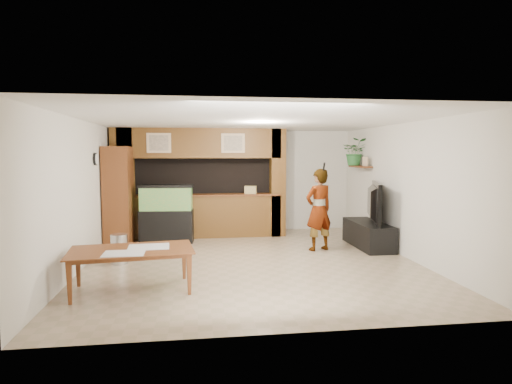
{
  "coord_description": "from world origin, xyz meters",
  "views": [
    {
      "loc": [
        -0.98,
        -7.78,
        2.01
      ],
      "look_at": [
        0.17,
        0.6,
        1.25
      ],
      "focal_mm": 30.0,
      "sensor_mm": 36.0,
      "label": 1
    }
  ],
  "objects": [
    {
      "name": "newspaper_b",
      "position": [
        -1.72,
        -1.35,
        0.62
      ],
      "size": [
        0.62,
        0.47,
        0.01
      ],
      "primitive_type": "cube",
      "rotation": [
        0.0,
        0.0,
        0.06
      ],
      "color": "silver",
      "rests_on": "dining_table"
    },
    {
      "name": "person",
      "position": [
        1.5,
        0.74,
        0.85
      ],
      "size": [
        0.72,
        0.6,
        1.7
      ],
      "primitive_type": "imported",
      "rotation": [
        0.0,
        0.0,
        3.5
      ],
      "color": "#9B7C55",
      "rests_on": "floor"
    },
    {
      "name": "microphone",
      "position": [
        1.55,
        0.58,
        1.75
      ],
      "size": [
        0.04,
        0.1,
        0.16
      ],
      "primitive_type": "cylinder",
      "rotation": [
        0.44,
        0.0,
        0.0
      ],
      "color": "black",
      "rests_on": "person"
    },
    {
      "name": "photo_frame",
      "position": [
        2.85,
        1.64,
        1.83
      ],
      "size": [
        0.07,
        0.16,
        0.21
      ],
      "primitive_type": "cube",
      "rotation": [
        0.0,
        0.0,
        0.25
      ],
      "color": "tan",
      "rests_on": "wall_shelf"
    },
    {
      "name": "newspaper_a",
      "position": [
        -2.01,
        -1.73,
        0.62
      ],
      "size": [
        0.57,
        0.42,
        0.01
      ],
      "primitive_type": "cube",
      "rotation": [
        0.0,
        0.0,
        0.02
      ],
      "color": "silver",
      "rests_on": "dining_table"
    },
    {
      "name": "wall_clock",
      "position": [
        -2.97,
        1.0,
        1.9
      ],
      "size": [
        0.05,
        0.25,
        0.25
      ],
      "color": "black",
      "rests_on": "wall_left"
    },
    {
      "name": "potted_plant",
      "position": [
        2.82,
        2.22,
        2.05
      ],
      "size": [
        0.72,
        0.67,
        0.66
      ],
      "primitive_type": "imported",
      "rotation": [
        0.0,
        0.0,
        -0.32
      ],
      "color": "#28642D",
      "rests_on": "wall_shelf"
    },
    {
      "name": "floor",
      "position": [
        0.0,
        0.0,
        0.0
      ],
      "size": [
        6.5,
        6.5,
        0.0
      ],
      "primitive_type": "plane",
      "color": "gray",
      "rests_on": "ground"
    },
    {
      "name": "tv_stand",
      "position": [
        2.65,
        0.9,
        0.27
      ],
      "size": [
        0.59,
        1.61,
        0.54
      ],
      "primitive_type": "cube",
      "color": "black",
      "rests_on": "floor"
    },
    {
      "name": "pantry_cabinet",
      "position": [
        -2.7,
        1.85,
        1.08
      ],
      "size": [
        0.54,
        0.88,
        2.16
      ],
      "primitive_type": "cube",
      "color": "brown",
      "rests_on": "floor"
    },
    {
      "name": "wall_left",
      "position": [
        -3.0,
        0.0,
        1.3
      ],
      "size": [
        0.0,
        6.5,
        6.5
      ],
      "primitive_type": "plane",
      "rotation": [
        1.57,
        0.0,
        1.57
      ],
      "color": "beige",
      "rests_on": "floor"
    },
    {
      "name": "counter_box",
      "position": [
        0.29,
        2.45,
        1.13
      ],
      "size": [
        0.32,
        0.25,
        0.19
      ],
      "primitive_type": "cube",
      "rotation": [
        0.0,
        0.0,
        -0.26
      ],
      "color": "tan",
      "rests_on": "partition"
    },
    {
      "name": "wall_back",
      "position": [
        0.0,
        3.25,
        1.3
      ],
      "size": [
        6.0,
        0.0,
        6.0
      ],
      "primitive_type": "plane",
      "rotation": [
        1.57,
        0.0,
        0.0
      ],
      "color": "beige",
      "rests_on": "floor"
    },
    {
      "name": "partition",
      "position": [
        -0.95,
        2.64,
        1.31
      ],
      "size": [
        4.2,
        0.99,
        2.6
      ],
      "color": "brown",
      "rests_on": "floor"
    },
    {
      "name": "dining_table",
      "position": [
        -1.95,
        -1.49,
        0.31
      ],
      "size": [
        1.86,
        1.19,
        0.62
      ],
      "primitive_type": "imported",
      "rotation": [
        0.0,
        0.0,
        0.12
      ],
      "color": "brown",
      "rests_on": "floor"
    },
    {
      "name": "wall_shelf",
      "position": [
        2.85,
        1.95,
        1.7
      ],
      "size": [
        0.25,
        0.9,
        0.04
      ],
      "primitive_type": "cube",
      "color": "brown",
      "rests_on": "wall_right"
    },
    {
      "name": "television",
      "position": [
        2.65,
        0.9,
        0.97
      ],
      "size": [
        0.66,
        1.48,
        0.86
      ],
      "primitive_type": "imported",
      "rotation": [
        0.0,
        0.0,
        1.25
      ],
      "color": "black",
      "rests_on": "tv_stand"
    },
    {
      "name": "aquarium",
      "position": [
        -1.69,
        1.95,
        0.64
      ],
      "size": [
        1.18,
        0.44,
        1.31
      ],
      "rotation": [
        0.0,
        0.0,
        -0.08
      ],
      "color": "black",
      "rests_on": "floor"
    },
    {
      "name": "trash_can",
      "position": [
        -2.42,
        0.16,
        0.27
      ],
      "size": [
        0.3,
        0.3,
        0.55
      ],
      "primitive_type": "cylinder",
      "color": "#B2B2B7",
      "rests_on": "floor"
    },
    {
      "name": "wall_right",
      "position": [
        3.0,
        0.0,
        1.3
      ],
      "size": [
        0.0,
        6.5,
        6.5
      ],
      "primitive_type": "plane",
      "rotation": [
        1.57,
        0.0,
        -1.57
      ],
      "color": "beige",
      "rests_on": "floor"
    },
    {
      "name": "ceiling",
      "position": [
        0.0,
        0.0,
        2.6
      ],
      "size": [
        6.5,
        6.5,
        0.0
      ],
      "primitive_type": "plane",
      "color": "white",
      "rests_on": "wall_back"
    }
  ]
}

